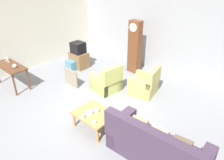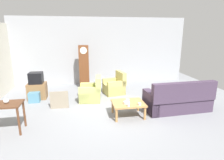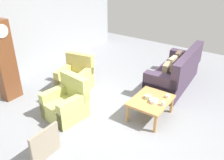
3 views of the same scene
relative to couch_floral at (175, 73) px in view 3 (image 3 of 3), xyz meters
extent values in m
plane|color=gray|center=(-2.05, 0.29, -0.36)|extent=(10.40, 10.40, 0.00)
cube|color=#9EA0A5|center=(-2.05, 3.89, 1.24)|extent=(8.40, 0.16, 3.20)
cube|color=#423347|center=(0.00, 0.07, -0.14)|extent=(2.14, 0.94, 0.44)
cube|color=#423347|center=(0.01, -0.29, 0.38)|extent=(2.11, 0.30, 0.60)
cube|color=#423347|center=(0.93, 0.11, -0.02)|extent=(0.28, 0.85, 0.68)
cube|color=#423347|center=(-0.93, 0.02, -0.02)|extent=(0.28, 0.85, 0.68)
cube|color=brown|center=(0.47, 0.14, 0.26)|extent=(0.37, 0.16, 0.36)
cube|color=#C6B284|center=(-0.01, 0.12, 0.26)|extent=(0.36, 0.13, 0.36)
cube|color=#9E8966|center=(-0.48, 0.09, 0.26)|extent=(0.38, 0.18, 0.36)
cube|color=#B7BC66|center=(-2.78, 1.42, -0.16)|extent=(0.85, 0.85, 0.40)
cube|color=#B7BC66|center=(-2.46, 1.38, 0.30)|extent=(0.27, 0.78, 0.52)
cube|color=#B7BC66|center=(-2.74, 1.72, -0.06)|extent=(0.77, 0.25, 0.60)
cube|color=#B7BC66|center=(-2.81, 1.12, -0.06)|extent=(0.77, 0.25, 0.60)
cube|color=tan|center=(-1.75, 2.07, -0.16)|extent=(0.90, 0.90, 0.40)
cube|color=tan|center=(-1.44, 2.13, 0.30)|extent=(0.33, 0.78, 0.52)
cube|color=tan|center=(-1.81, 2.36, -0.06)|extent=(0.78, 0.31, 0.60)
cube|color=tan|center=(-1.69, 1.77, -0.06)|extent=(0.78, 0.31, 0.60)
cube|color=#B27F47|center=(-1.70, -0.11, 0.06)|extent=(0.96, 0.76, 0.05)
cylinder|color=#B27F47|center=(-2.12, -0.43, -0.16)|extent=(0.07, 0.07, 0.39)
cylinder|color=#B27F47|center=(-1.27, -0.43, -0.16)|extent=(0.07, 0.07, 0.39)
cylinder|color=#B27F47|center=(-2.12, 0.21, -0.16)|extent=(0.07, 0.07, 0.39)
cylinder|color=#B27F47|center=(-1.27, 0.21, -0.16)|extent=(0.07, 0.07, 0.39)
cube|color=brown|center=(-2.94, 3.14, 0.62)|extent=(0.44, 0.28, 1.95)
cylinder|color=silver|center=(-2.94, 2.98, 1.37)|extent=(0.30, 0.02, 0.30)
cube|color=gray|center=(-3.83, 0.84, -0.06)|extent=(0.60, 0.05, 0.59)
cylinder|color=white|center=(-1.42, -0.38, 0.12)|extent=(0.09, 0.09, 0.07)
cylinder|color=silver|center=(-1.77, -0.41, 0.14)|extent=(0.08, 0.08, 0.10)
cylinder|color=white|center=(-1.78, -0.21, 0.12)|extent=(0.18, 0.18, 0.07)
cylinder|color=#B2C69E|center=(-1.70, -0.03, 0.13)|extent=(0.14, 0.14, 0.08)
camera|label=1|loc=(1.53, -3.03, 3.38)|focal=34.99mm
camera|label=2|loc=(-3.05, -5.16, 2.14)|focal=29.44mm
camera|label=3|loc=(-5.75, -1.89, 2.82)|focal=38.16mm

